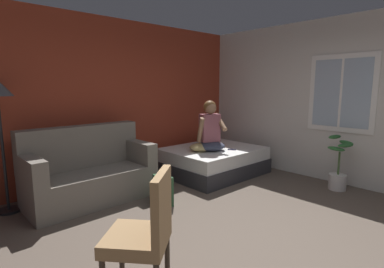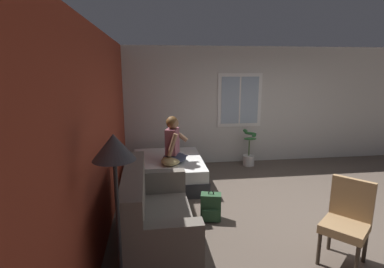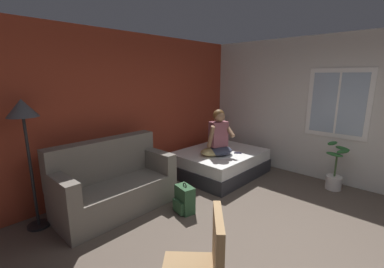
{
  "view_description": "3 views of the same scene",
  "coord_description": "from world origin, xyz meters",
  "px_view_note": "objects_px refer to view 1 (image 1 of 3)",
  "views": [
    {
      "loc": [
        -2.27,
        -1.54,
        1.6
      ],
      "look_at": [
        1.03,
        2.06,
        0.82
      ],
      "focal_mm": 28.0,
      "sensor_mm": 36.0,
      "label": 1
    },
    {
      "loc": [
        -3.97,
        2.42,
        2.22
      ],
      "look_at": [
        0.73,
        1.79,
        1.17
      ],
      "focal_mm": 28.0,
      "sensor_mm": 36.0,
      "label": 2
    },
    {
      "loc": [
        -2.37,
        -0.86,
        1.96
      ],
      "look_at": [
        0.51,
        1.86,
        1.07
      ],
      "focal_mm": 24.0,
      "sensor_mm": 36.0,
      "label": 3
    }
  ],
  "objects_px": {
    "side_chair": "(145,230)",
    "bed": "(213,161)",
    "backpack": "(162,191)",
    "cell_phone": "(232,150)",
    "couch": "(89,173)",
    "throw_pillow": "(202,147)",
    "person_seated": "(210,130)",
    "potted_plant": "(338,171)"
  },
  "relations": [
    {
      "from": "throw_pillow",
      "to": "couch",
      "type": "bearing_deg",
      "value": 169.78
    },
    {
      "from": "bed",
      "to": "potted_plant",
      "type": "xyz_separation_m",
      "value": [
        0.8,
        -1.92,
        0.07
      ]
    },
    {
      "from": "bed",
      "to": "cell_phone",
      "type": "relative_size",
      "value": 11.93
    },
    {
      "from": "throw_pillow",
      "to": "potted_plant",
      "type": "relative_size",
      "value": 0.56
    },
    {
      "from": "backpack",
      "to": "cell_phone",
      "type": "bearing_deg",
      "value": 7.26
    },
    {
      "from": "cell_phone",
      "to": "throw_pillow",
      "type": "bearing_deg",
      "value": -66.59
    },
    {
      "from": "backpack",
      "to": "potted_plant",
      "type": "relative_size",
      "value": 0.54
    },
    {
      "from": "side_chair",
      "to": "cell_phone",
      "type": "distance_m",
      "value": 3.28
    },
    {
      "from": "person_seated",
      "to": "backpack",
      "type": "xyz_separation_m",
      "value": [
        -1.39,
        -0.45,
        -0.64
      ]
    },
    {
      "from": "cell_phone",
      "to": "backpack",
      "type": "bearing_deg",
      "value": -27.11
    },
    {
      "from": "throw_pillow",
      "to": "potted_plant",
      "type": "xyz_separation_m",
      "value": [
        1.12,
        -1.87,
        -0.25
      ]
    },
    {
      "from": "couch",
      "to": "throw_pillow",
      "type": "relative_size",
      "value": 3.56
    },
    {
      "from": "bed",
      "to": "couch",
      "type": "bearing_deg",
      "value": 172.63
    },
    {
      "from": "side_chair",
      "to": "throw_pillow",
      "type": "relative_size",
      "value": 2.04
    },
    {
      "from": "potted_plant",
      "to": "bed",
      "type": "bearing_deg",
      "value": 112.5
    },
    {
      "from": "side_chair",
      "to": "cell_phone",
      "type": "bearing_deg",
      "value": 28.62
    },
    {
      "from": "throw_pillow",
      "to": "potted_plant",
      "type": "height_order",
      "value": "potted_plant"
    },
    {
      "from": "side_chair",
      "to": "person_seated",
      "type": "height_order",
      "value": "person_seated"
    },
    {
      "from": "bed",
      "to": "couch",
      "type": "relative_size",
      "value": 1.01
    },
    {
      "from": "person_seated",
      "to": "throw_pillow",
      "type": "height_order",
      "value": "person_seated"
    },
    {
      "from": "bed",
      "to": "side_chair",
      "type": "relative_size",
      "value": 1.75
    },
    {
      "from": "person_seated",
      "to": "backpack",
      "type": "relative_size",
      "value": 1.91
    },
    {
      "from": "bed",
      "to": "couch",
      "type": "height_order",
      "value": "couch"
    },
    {
      "from": "person_seated",
      "to": "potted_plant",
      "type": "relative_size",
      "value": 1.03
    },
    {
      "from": "person_seated",
      "to": "potted_plant",
      "type": "xyz_separation_m",
      "value": [
        0.99,
        -1.81,
        -0.53
      ]
    },
    {
      "from": "couch",
      "to": "throw_pillow",
      "type": "xyz_separation_m",
      "value": [
        1.9,
        -0.34,
        0.16
      ]
    },
    {
      "from": "cell_phone",
      "to": "couch",
      "type": "bearing_deg",
      "value": -49.31
    },
    {
      "from": "bed",
      "to": "side_chair",
      "type": "xyz_separation_m",
      "value": [
        -2.75,
        -1.91,
        0.3
      ]
    },
    {
      "from": "bed",
      "to": "person_seated",
      "type": "relative_size",
      "value": 1.96
    },
    {
      "from": "bed",
      "to": "cell_phone",
      "type": "bearing_deg",
      "value": -69.54
    },
    {
      "from": "cell_phone",
      "to": "side_chair",
      "type": "bearing_deg",
      "value": -5.75
    },
    {
      "from": "couch",
      "to": "potted_plant",
      "type": "relative_size",
      "value": 2.01
    },
    {
      "from": "bed",
      "to": "cell_phone",
      "type": "height_order",
      "value": "cell_phone"
    },
    {
      "from": "side_chair",
      "to": "bed",
      "type": "bearing_deg",
      "value": 34.78
    },
    {
      "from": "backpack",
      "to": "cell_phone",
      "type": "height_order",
      "value": "cell_phone"
    },
    {
      "from": "bed",
      "to": "throw_pillow",
      "type": "xyz_separation_m",
      "value": [
        -0.33,
        -0.05,
        0.31
      ]
    },
    {
      "from": "side_chair",
      "to": "throw_pillow",
      "type": "distance_m",
      "value": 3.05
    },
    {
      "from": "couch",
      "to": "cell_phone",
      "type": "distance_m",
      "value": 2.44
    },
    {
      "from": "bed",
      "to": "backpack",
      "type": "relative_size",
      "value": 3.75
    },
    {
      "from": "couch",
      "to": "backpack",
      "type": "height_order",
      "value": "couch"
    },
    {
      "from": "person_seated",
      "to": "throw_pillow",
      "type": "relative_size",
      "value": 1.82
    },
    {
      "from": "couch",
      "to": "person_seated",
      "type": "relative_size",
      "value": 1.95
    }
  ]
}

